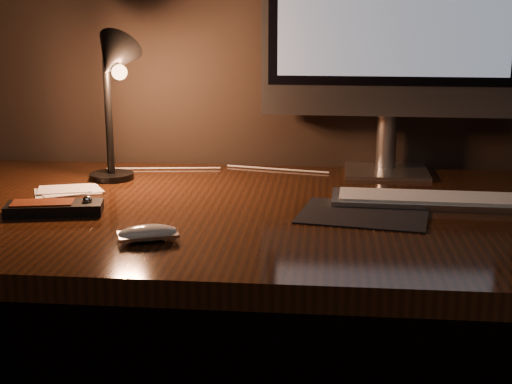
# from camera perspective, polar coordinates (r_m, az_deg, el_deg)

# --- Properties ---
(desk) EXTENTS (1.60, 0.75, 0.75)m
(desk) POSITION_cam_1_polar(r_m,az_deg,el_deg) (1.40, 1.55, -5.64)
(desk) COLOR #31180B
(desk) RESTS_ON ground
(monitor) EXTENTS (0.56, 0.17, 0.58)m
(monitor) POSITION_cam_1_polar(r_m,az_deg,el_deg) (1.56, 10.96, 13.89)
(monitor) COLOR silver
(monitor) RESTS_ON desk
(keyboard) EXTENTS (0.42, 0.13, 0.02)m
(keyboard) POSITION_cam_1_polar(r_m,az_deg,el_deg) (1.37, 14.80, -0.62)
(keyboard) COLOR silver
(keyboard) RESTS_ON desk
(mousepad) EXTENTS (0.25, 0.21, 0.00)m
(mousepad) POSITION_cam_1_polar(r_m,az_deg,el_deg) (1.27, 8.61, -1.75)
(mousepad) COLOR black
(mousepad) RESTS_ON desk
(mouse) EXTENTS (0.10, 0.08, 0.02)m
(mouse) POSITION_cam_1_polar(r_m,az_deg,el_deg) (1.12, -8.65, -3.45)
(mouse) COLOR white
(mouse) RESTS_ON desk
(media_remote) EXTENTS (0.18, 0.09, 0.03)m
(media_remote) POSITION_cam_1_polar(r_m,az_deg,el_deg) (1.30, -15.83, -1.21)
(media_remote) COLOR black
(media_remote) RESTS_ON desk
(papers) EXTENTS (0.15, 0.13, 0.01)m
(papers) POSITION_cam_1_polar(r_m,az_deg,el_deg) (1.46, -14.83, 0.11)
(papers) COLOR white
(papers) RESTS_ON desk
(desk_lamp) EXTENTS (0.14, 0.16, 0.32)m
(desk_lamp) POSITION_cam_1_polar(r_m,az_deg,el_deg) (1.49, -11.39, 8.79)
(desk_lamp) COLOR black
(desk_lamp) RESTS_ON desk
(cable) EXTENTS (0.50, 0.04, 0.00)m
(cable) POSITION_cam_1_polar(r_m,az_deg,el_deg) (1.61, -2.92, 1.78)
(cable) COLOR white
(cable) RESTS_ON desk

